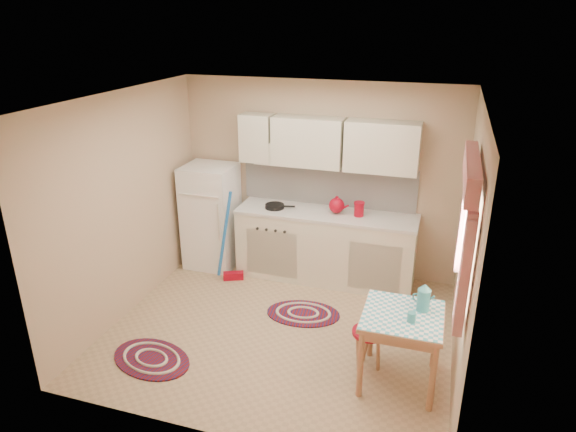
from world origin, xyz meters
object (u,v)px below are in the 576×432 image
(fridge, at_px, (211,216))
(table, at_px, (400,348))
(stool, at_px, (368,349))
(base_cabinets, at_px, (325,247))

(fridge, xyz_separation_m, table, (2.70, -1.72, -0.34))
(table, distance_m, stool, 0.36)
(fridge, distance_m, table, 3.22)
(fridge, height_order, base_cabinets, fridge)
(base_cabinets, bearing_deg, table, -57.36)
(fridge, relative_size, table, 1.94)
(table, bearing_deg, stool, 160.86)
(fridge, xyz_separation_m, base_cabinets, (1.57, 0.05, -0.26))
(table, xyz_separation_m, stool, (-0.31, 0.11, -0.15))
(fridge, bearing_deg, table, -32.48)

